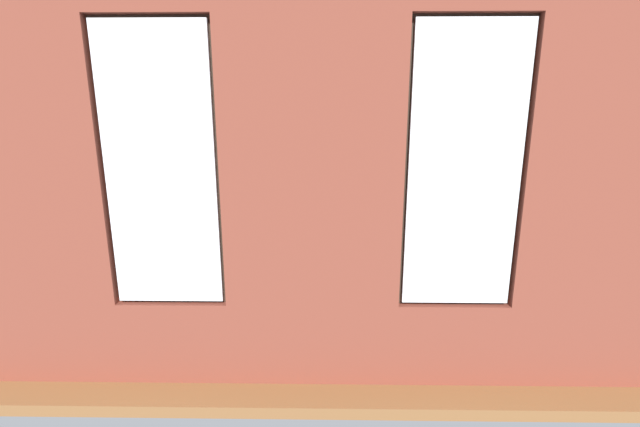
{
  "coord_description": "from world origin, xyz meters",
  "views": [
    {
      "loc": [
        -0.11,
        5.69,
        2.22
      ],
      "look_at": [
        -0.03,
        0.4,
        0.94
      ],
      "focal_mm": 24.0,
      "sensor_mm": 36.0,
      "label": 1
    }
  ],
  "objects_px": {
    "cup_ceramic": "(333,241)",
    "table_plant_small": "(326,231)",
    "remote_gray": "(351,238)",
    "potted_plant_near_tv": "(141,239)",
    "media_console": "(134,245)",
    "potted_plant_corner_far_left": "(585,297)",
    "remote_black": "(314,238)",
    "potted_plant_mid_room_small": "(358,236)",
    "coffee_table": "(326,245)",
    "tv_flatscreen": "(129,205)",
    "couch_left": "(504,262)",
    "papasan_chair": "(256,213)",
    "potted_plant_corner_near_left": "(462,202)",
    "potted_plant_by_left_couch": "(446,224)",
    "couch_by_window": "(328,308)",
    "potted_plant_beside_window_right": "(66,272)"
  },
  "relations": [
    {
      "from": "cup_ceramic",
      "to": "table_plant_small",
      "type": "distance_m",
      "value": 0.19
    },
    {
      "from": "remote_gray",
      "to": "potted_plant_near_tv",
      "type": "relative_size",
      "value": 0.15
    },
    {
      "from": "media_console",
      "to": "potted_plant_corner_far_left",
      "type": "distance_m",
      "value": 5.76
    },
    {
      "from": "remote_black",
      "to": "potted_plant_mid_room_small",
      "type": "height_order",
      "value": "potted_plant_mid_room_small"
    },
    {
      "from": "coffee_table",
      "to": "tv_flatscreen",
      "type": "bearing_deg",
      "value": -5.29
    },
    {
      "from": "remote_gray",
      "to": "potted_plant_mid_room_small",
      "type": "distance_m",
      "value": 0.59
    },
    {
      "from": "remote_gray",
      "to": "potted_plant_corner_far_left",
      "type": "relative_size",
      "value": 0.14
    },
    {
      "from": "cup_ceramic",
      "to": "couch_left",
      "type": "bearing_deg",
      "value": 169.32
    },
    {
      "from": "media_console",
      "to": "papasan_chair",
      "type": "distance_m",
      "value": 2.09
    },
    {
      "from": "cup_ceramic",
      "to": "coffee_table",
      "type": "bearing_deg",
      "value": -49.5
    },
    {
      "from": "remote_gray",
      "to": "potted_plant_near_tv",
      "type": "xyz_separation_m",
      "value": [
        2.67,
        0.81,
        0.22
      ]
    },
    {
      "from": "cup_ceramic",
      "to": "table_plant_small",
      "type": "relative_size",
      "value": 0.31
    },
    {
      "from": "cup_ceramic",
      "to": "potted_plant_corner_near_left",
      "type": "relative_size",
      "value": 0.07
    },
    {
      "from": "papasan_chair",
      "to": "potted_plant_mid_room_small",
      "type": "bearing_deg",
      "value": 153.29
    },
    {
      "from": "couch_left",
      "to": "potted_plant_by_left_couch",
      "type": "bearing_deg",
      "value": -160.54
    },
    {
      "from": "couch_by_window",
      "to": "potted_plant_near_tv",
      "type": "relative_size",
      "value": 1.62
    },
    {
      "from": "tv_flatscreen",
      "to": "potted_plant_by_left_couch",
      "type": "relative_size",
      "value": 1.4
    },
    {
      "from": "coffee_table",
      "to": "table_plant_small",
      "type": "xyz_separation_m",
      "value": [
        0.0,
        0.0,
        0.2
      ]
    },
    {
      "from": "potted_plant_beside_window_right",
      "to": "potted_plant_mid_room_small",
      "type": "bearing_deg",
      "value": -137.76
    },
    {
      "from": "couch_by_window",
      "to": "potted_plant_by_left_couch",
      "type": "distance_m",
      "value": 3.26
    },
    {
      "from": "cup_ceramic",
      "to": "remote_gray",
      "type": "height_order",
      "value": "cup_ceramic"
    },
    {
      "from": "media_console",
      "to": "potted_plant_mid_room_small",
      "type": "distance_m",
      "value": 3.38
    },
    {
      "from": "remote_gray",
      "to": "cup_ceramic",
      "type": "bearing_deg",
      "value": 61.65
    },
    {
      "from": "remote_gray",
      "to": "remote_black",
      "type": "height_order",
      "value": "same"
    },
    {
      "from": "potted_plant_corner_far_left",
      "to": "potted_plant_near_tv",
      "type": "bearing_deg",
      "value": -15.49
    },
    {
      "from": "coffee_table",
      "to": "couch_left",
      "type": "bearing_deg",
      "value": 166.95
    },
    {
      "from": "couch_by_window",
      "to": "remote_gray",
      "type": "relative_size",
      "value": 11.16
    },
    {
      "from": "remote_black",
      "to": "potted_plant_beside_window_right",
      "type": "bearing_deg",
      "value": -59.68
    },
    {
      "from": "papasan_chair",
      "to": "potted_plant_beside_window_right",
      "type": "height_order",
      "value": "potted_plant_beside_window_right"
    },
    {
      "from": "remote_gray",
      "to": "potted_plant_beside_window_right",
      "type": "relative_size",
      "value": 0.15
    },
    {
      "from": "potted_plant_corner_far_left",
      "to": "papasan_chair",
      "type": "bearing_deg",
      "value": -44.06
    },
    {
      "from": "couch_by_window",
      "to": "potted_plant_beside_window_right",
      "type": "distance_m",
      "value": 2.51
    },
    {
      "from": "cup_ceramic",
      "to": "potted_plant_corner_far_left",
      "type": "height_order",
      "value": "potted_plant_corner_far_left"
    },
    {
      "from": "couch_left",
      "to": "potted_plant_corner_near_left",
      "type": "relative_size",
      "value": 1.58
    },
    {
      "from": "tv_flatscreen",
      "to": "potted_plant_near_tv",
      "type": "relative_size",
      "value": 0.86
    },
    {
      "from": "table_plant_small",
      "to": "papasan_chair",
      "type": "relative_size",
      "value": 0.22
    },
    {
      "from": "couch_left",
      "to": "cup_ceramic",
      "type": "height_order",
      "value": "couch_left"
    },
    {
      "from": "couch_by_window",
      "to": "coffee_table",
      "type": "xyz_separation_m",
      "value": [
        0.03,
        -1.89,
        0.05
      ]
    },
    {
      "from": "couch_left",
      "to": "media_console",
      "type": "height_order",
      "value": "couch_left"
    },
    {
      "from": "media_console",
      "to": "papasan_chair",
      "type": "bearing_deg",
      "value": -141.2
    },
    {
      "from": "couch_left",
      "to": "table_plant_small",
      "type": "distance_m",
      "value": 2.37
    },
    {
      "from": "papasan_chair",
      "to": "potted_plant_mid_room_small",
      "type": "xyz_separation_m",
      "value": [
        -1.73,
        0.87,
        -0.15
      ]
    },
    {
      "from": "potted_plant_corner_near_left",
      "to": "potted_plant_near_tv",
      "type": "distance_m",
      "value": 5.36
    },
    {
      "from": "couch_by_window",
      "to": "coffee_table",
      "type": "distance_m",
      "value": 1.89
    },
    {
      "from": "remote_black",
      "to": "papasan_chair",
      "type": "xyz_separation_m",
      "value": [
        1.06,
        -1.47,
        0.01
      ]
    },
    {
      "from": "potted_plant_near_tv",
      "to": "tv_flatscreen",
      "type": "bearing_deg",
      "value": -59.7
    },
    {
      "from": "remote_gray",
      "to": "tv_flatscreen",
      "type": "relative_size",
      "value": 0.17
    },
    {
      "from": "potted_plant_corner_near_left",
      "to": "couch_by_window",
      "type": "bearing_deg",
      "value": 56.84
    },
    {
      "from": "potted_plant_mid_room_small",
      "to": "potted_plant_corner_near_left",
      "type": "bearing_deg",
      "value": -149.91
    },
    {
      "from": "cup_ceramic",
      "to": "potted_plant_near_tv",
      "type": "xyz_separation_m",
      "value": [
        2.4,
        0.55,
        0.19
      ]
    }
  ]
}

